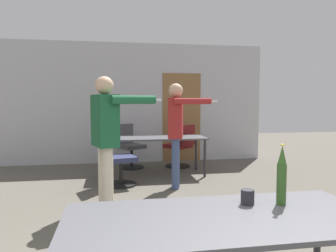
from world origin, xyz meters
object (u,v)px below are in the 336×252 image
drink_cup (248,197)px  beer_bottle (282,176)px  office_chair_far_right (129,148)px  office_chair_near_pushed (116,161)px  office_chair_side_rolled (181,148)px  person_left_plaid (177,125)px  person_right_polo (106,130)px

drink_cup → beer_bottle: bearing=-11.2°
office_chair_far_right → office_chair_near_pushed: (-0.30, -1.49, -0.00)m
office_chair_near_pushed → drink_cup: size_ratio=9.15×
office_chair_side_rolled → office_chair_near_pushed: (-1.38, -1.32, 0.00)m
office_chair_side_rolled → person_left_plaid: bearing=-142.3°
office_chair_side_rolled → beer_bottle: beer_bottle is taller
person_right_polo → person_left_plaid: bearing=111.0°
office_chair_near_pushed → person_right_polo: bearing=-22.0°
person_left_plaid → office_chair_near_pushed: size_ratio=1.85×
person_right_polo → office_chair_side_rolled: (1.52, 2.52, -0.61)m
office_chair_side_rolled → office_chair_near_pushed: office_chair_near_pushed is taller
office_chair_near_pushed → drink_cup: office_chair_near_pushed is taller
person_right_polo → beer_bottle: bearing=8.7°
person_left_plaid → beer_bottle: (0.06, -3.17, -0.12)m
person_right_polo → office_chair_far_right: 2.79m
person_right_polo → office_chair_side_rolled: bearing=130.6°
office_chair_near_pushed → beer_bottle: 3.65m
beer_bottle → office_chair_side_rolled: bearing=85.7°
person_right_polo → office_chair_side_rolled: 3.00m
office_chair_side_rolled → beer_bottle: bearing=-132.1°
person_left_plaid → office_chair_side_rolled: person_left_plaid is taller
person_right_polo → office_chair_near_pushed: person_right_polo is taller
person_right_polo → office_chair_far_right: bearing=152.3°
person_left_plaid → office_chair_side_rolled: 1.78m
person_left_plaid → office_chair_far_right: (-0.66, 1.79, -0.61)m
beer_bottle → person_right_polo: bearing=117.1°
person_left_plaid → drink_cup: person_left_plaid is taller
beer_bottle → drink_cup: beer_bottle is taller
office_chair_far_right → beer_bottle: bearing=65.7°
office_chair_side_rolled → office_chair_near_pushed: 1.91m
person_left_plaid → beer_bottle: size_ratio=4.20×
beer_bottle → drink_cup: bearing=168.8°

